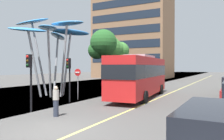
{
  "coord_description": "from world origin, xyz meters",
  "views": [
    {
      "loc": [
        6.8,
        -7.47,
        2.76
      ],
      "look_at": [
        -1.97,
        8.96,
        2.5
      ],
      "focal_mm": 36.29,
      "sensor_mm": 36.0,
      "label": 1
    }
  ],
  "objects_px": {
    "pedestrian": "(56,101)",
    "traffic_light_kerb_near": "(30,70)",
    "traffic_light_kerb_far": "(69,70)",
    "red_bus": "(140,74)",
    "no_entry_sign": "(78,79)",
    "leaf_sculpture": "(51,33)"
  },
  "relations": [
    {
      "from": "traffic_light_kerb_near",
      "to": "no_entry_sign",
      "type": "bearing_deg",
      "value": 95.19
    },
    {
      "from": "traffic_light_kerb_far",
      "to": "pedestrian",
      "type": "height_order",
      "value": "traffic_light_kerb_far"
    },
    {
      "from": "leaf_sculpture",
      "to": "traffic_light_kerb_far",
      "type": "distance_m",
      "value": 5.9
    },
    {
      "from": "leaf_sculpture",
      "to": "traffic_light_kerb_far",
      "type": "relative_size",
      "value": 2.35
    },
    {
      "from": "red_bus",
      "to": "traffic_light_kerb_near",
      "type": "bearing_deg",
      "value": -111.05
    },
    {
      "from": "pedestrian",
      "to": "traffic_light_kerb_near",
      "type": "bearing_deg",
      "value": 175.24
    },
    {
      "from": "traffic_light_kerb_far",
      "to": "pedestrian",
      "type": "distance_m",
      "value": 5.19
    },
    {
      "from": "leaf_sculpture",
      "to": "traffic_light_kerb_near",
      "type": "xyz_separation_m",
      "value": [
        4.34,
        -6.5,
        -3.43
      ]
    },
    {
      "from": "red_bus",
      "to": "no_entry_sign",
      "type": "distance_m",
      "value": 5.58
    },
    {
      "from": "leaf_sculpture",
      "to": "pedestrian",
      "type": "xyz_separation_m",
      "value": [
        6.59,
        -6.69,
        -5.13
      ]
    },
    {
      "from": "no_entry_sign",
      "to": "traffic_light_kerb_far",
      "type": "bearing_deg",
      "value": -80.68
    },
    {
      "from": "traffic_light_kerb_near",
      "to": "pedestrian",
      "type": "relative_size",
      "value": 2.07
    },
    {
      "from": "red_bus",
      "to": "no_entry_sign",
      "type": "relative_size",
      "value": 4.27
    },
    {
      "from": "pedestrian",
      "to": "traffic_light_kerb_far",
      "type": "bearing_deg",
      "value": 120.63
    },
    {
      "from": "traffic_light_kerb_far",
      "to": "no_entry_sign",
      "type": "relative_size",
      "value": 1.32
    },
    {
      "from": "red_bus",
      "to": "leaf_sculpture",
      "type": "height_order",
      "value": "leaf_sculpture"
    },
    {
      "from": "traffic_light_kerb_near",
      "to": "traffic_light_kerb_far",
      "type": "bearing_deg",
      "value": 93.69
    },
    {
      "from": "red_bus",
      "to": "no_entry_sign",
      "type": "height_order",
      "value": "red_bus"
    },
    {
      "from": "leaf_sculpture",
      "to": "no_entry_sign",
      "type": "bearing_deg",
      "value": -14.31
    },
    {
      "from": "red_bus",
      "to": "pedestrian",
      "type": "height_order",
      "value": "red_bus"
    },
    {
      "from": "traffic_light_kerb_near",
      "to": "traffic_light_kerb_far",
      "type": "distance_m",
      "value": 4.06
    },
    {
      "from": "red_bus",
      "to": "traffic_light_kerb_far",
      "type": "xyz_separation_m",
      "value": [
        -3.84,
        -5.25,
        0.41
      ]
    }
  ]
}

